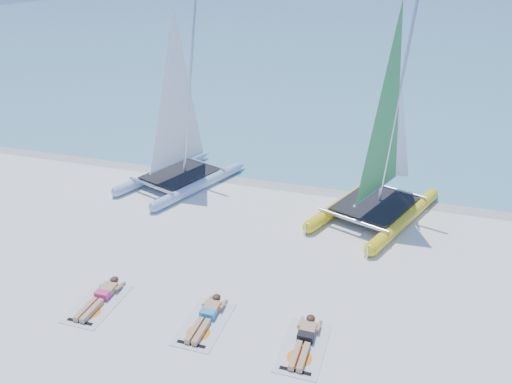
% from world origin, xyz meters
% --- Properties ---
extents(ground, '(140.00, 140.00, 0.00)m').
position_xyz_m(ground, '(0.00, 0.00, 0.00)').
color(ground, white).
rests_on(ground, ground).
extents(sea, '(140.00, 115.00, 0.01)m').
position_xyz_m(sea, '(0.00, 63.00, 0.01)').
color(sea, '#76B8C5').
rests_on(sea, ground).
extents(wet_sand_strip, '(140.00, 1.40, 0.01)m').
position_xyz_m(wet_sand_strip, '(0.00, 5.50, 0.00)').
color(wet_sand_strip, beige).
rests_on(wet_sand_strip, ground).
extents(catamaran_blue, '(3.99, 5.58, 6.91)m').
position_xyz_m(catamaran_blue, '(-3.72, 4.32, 2.06)').
color(catamaran_blue, '#AFCDE6').
rests_on(catamaran_blue, ground).
extents(catamaran_yellow, '(4.35, 5.98, 7.39)m').
position_xyz_m(catamaran_yellow, '(3.92, 4.33, 2.33)').
color(catamaran_yellow, yellow).
rests_on(catamaran_yellow, ground).
extents(towel_a, '(1.00, 1.85, 0.02)m').
position_xyz_m(towel_a, '(-2.51, -3.23, 0.01)').
color(towel_a, silver).
rests_on(towel_a, ground).
extents(sunbather_a, '(0.37, 1.73, 0.26)m').
position_xyz_m(sunbather_a, '(-2.51, -3.04, 0.12)').
color(sunbather_a, tan).
rests_on(sunbather_a, towel_a).
extents(towel_b, '(1.00, 1.85, 0.02)m').
position_xyz_m(towel_b, '(0.38, -3.12, 0.01)').
color(towel_b, silver).
rests_on(towel_b, ground).
extents(sunbather_b, '(0.37, 1.73, 0.26)m').
position_xyz_m(sunbather_b, '(0.38, -2.92, 0.12)').
color(sunbather_b, tan).
rests_on(sunbather_b, towel_b).
extents(towel_c, '(1.00, 1.85, 0.02)m').
position_xyz_m(towel_c, '(2.84, -3.19, 0.01)').
color(towel_c, silver).
rests_on(towel_c, ground).
extents(sunbather_c, '(0.37, 1.73, 0.26)m').
position_xyz_m(sunbather_c, '(2.84, -2.99, 0.12)').
color(sunbather_c, tan).
rests_on(sunbather_c, towel_c).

